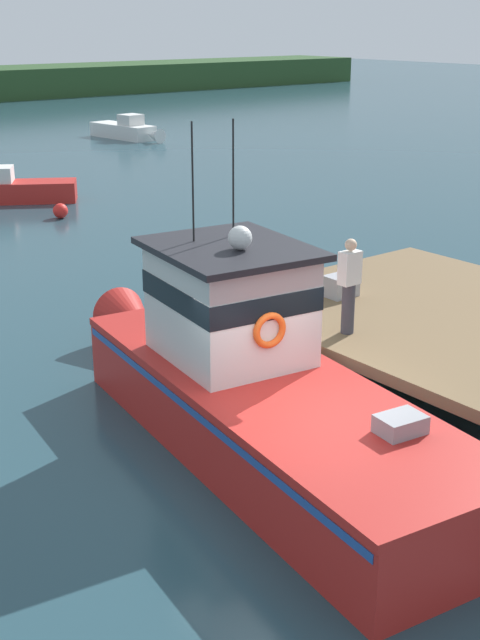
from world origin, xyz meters
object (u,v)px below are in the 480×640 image
crate_stack_mid_dock (341,286)px  mooring_buoy_channel_marker (60,211)px  main_fishing_boat (251,382)px  deckhand_by_the_boat (349,284)px  moored_boat_outer_mooring (9,190)px  moored_boat_far_left (127,130)px

crate_stack_mid_dock → mooring_buoy_channel_marker: size_ratio=1.22×
crate_stack_mid_dock → main_fishing_boat: bearing=-154.0°
deckhand_by_the_boat → moored_boat_outer_mooring: size_ratio=0.34×
deckhand_by_the_boat → crate_stack_mid_dock: bearing=48.4°
moored_boat_far_left → mooring_buoy_channel_marker: (-12.06, -15.69, -0.22)m
main_fishing_boat → crate_stack_mid_dock: main_fishing_boat is taller
moored_boat_outer_mooring → main_fishing_boat: bearing=-103.7°
moored_boat_far_left → moored_boat_outer_mooring: bearing=-135.2°
deckhand_by_the_boat → moored_boat_outer_mooring: 19.65m
main_fishing_boat → moored_boat_outer_mooring: size_ratio=2.09×
main_fishing_boat → moored_boat_far_left: bearing=61.8°
moored_boat_outer_mooring → mooring_buoy_channel_marker: moored_boat_outer_mooring is taller
main_fishing_boat → crate_stack_mid_dock: 4.07m
main_fishing_boat → moored_boat_outer_mooring: (4.79, 19.68, -0.57)m
main_fishing_boat → mooring_buoy_channel_marker: (4.98, 16.13, -0.76)m
moored_boat_far_left → crate_stack_mid_dock: bearing=-114.0°
deckhand_by_the_boat → mooring_buoy_channel_marker: (2.68, 15.87, -1.81)m
main_fishing_boat → moored_boat_far_left: size_ratio=1.86×
crate_stack_mid_dock → moored_boat_outer_mooring: size_ratio=0.13×
moored_boat_outer_mooring → moored_boat_far_left: (12.24, 12.14, 0.03)m
crate_stack_mid_dock → moored_boat_outer_mooring: bearing=86.3°
main_fishing_boat → moored_boat_outer_mooring: bearing=76.3°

